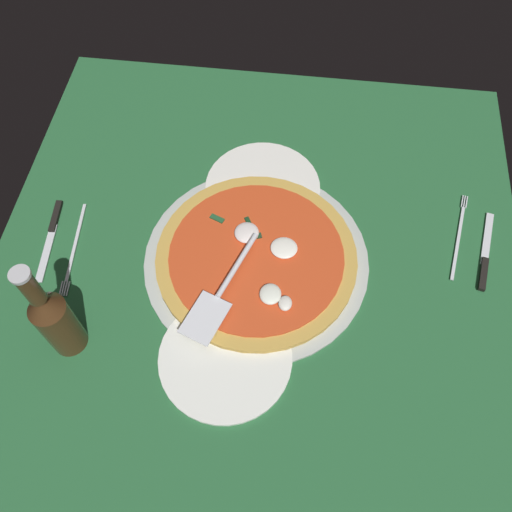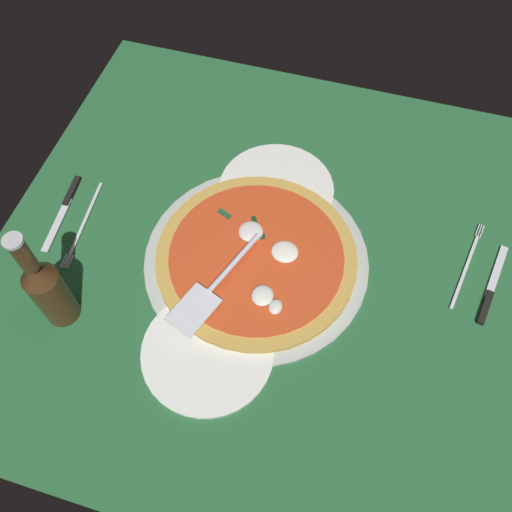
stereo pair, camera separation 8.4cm
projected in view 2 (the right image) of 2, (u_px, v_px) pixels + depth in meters
ground_plane at (259, 255)px, 104.74cm from camera, size 100.47×100.47×0.80cm
checker_pattern at (259, 253)px, 104.35cm from camera, size 100.47×100.47×0.10cm
pizza_pan at (256, 260)px, 103.03cm from camera, size 42.63×42.63×0.91cm
dinner_plate_left at (208, 352)px, 93.58cm from camera, size 23.07×23.07×1.00cm
dinner_plate_right at (276, 189)px, 111.63cm from camera, size 23.70×23.70×1.00cm
pizza at (256, 257)px, 101.96cm from camera, size 38.07×38.07×2.69cm
pizza_server at (214, 286)px, 96.28cm from camera, size 23.19×11.40×1.00cm
place_setting_near at (479, 279)px, 101.06cm from camera, size 21.74×14.91×1.40cm
place_setting_far at (74, 216)px, 108.37cm from camera, size 21.86×13.09×1.40cm
beer_bottle at (47, 289)px, 89.75cm from camera, size 6.03×6.03×24.66cm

